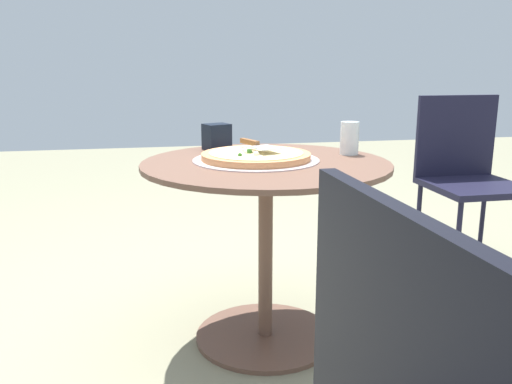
{
  "coord_description": "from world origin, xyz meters",
  "views": [
    {
      "loc": [
        -1.85,
        0.4,
        1.03
      ],
      "look_at": [
        0.03,
        0.03,
        0.57
      ],
      "focal_mm": 37.93,
      "sensor_mm": 36.0,
      "label": 1
    }
  ],
  "objects": [
    {
      "name": "patio_table",
      "position": [
        0.0,
        0.0,
        0.49
      ],
      "size": [
        0.88,
        0.88,
        0.69
      ],
      "color": "brown",
      "rests_on": "ground"
    },
    {
      "name": "ground_plane",
      "position": [
        0.0,
        0.0,
        0.0
      ],
      "size": [
        10.0,
        10.0,
        0.0
      ],
      "primitive_type": "plane",
      "color": "gray"
    },
    {
      "name": "patio_chair_near",
      "position": [
        0.51,
        -1.13,
        0.51
      ],
      "size": [
        0.43,
        0.43,
        0.87
      ],
      "color": "black",
      "rests_on": "ground"
    },
    {
      "name": "pizza_on_tray",
      "position": [
        0.03,
        0.03,
        0.7
      ],
      "size": [
        0.45,
        0.45,
        0.05
      ],
      "color": "beige",
      "rests_on": "patio_table"
    },
    {
      "name": "pizza_server",
      "position": [
        0.06,
        0.02,
        0.74
      ],
      "size": [
        0.21,
        0.12,
        0.02
      ],
      "color": "silver",
      "rests_on": "pizza_on_tray"
    },
    {
      "name": "napkin_dispenser",
      "position": [
        0.3,
        0.14,
        0.74
      ],
      "size": [
        0.11,
        0.12,
        0.1
      ],
      "primitive_type": "cube",
      "rotation": [
        0.0,
        0.0,
        5.09
      ],
      "color": "black",
      "rests_on": "patio_table"
    },
    {
      "name": "drinking_cup",
      "position": [
        0.09,
        -0.35,
        0.75
      ],
      "size": [
        0.07,
        0.07,
        0.12
      ],
      "primitive_type": "cylinder",
      "color": "white",
      "rests_on": "patio_table"
    }
  ]
}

